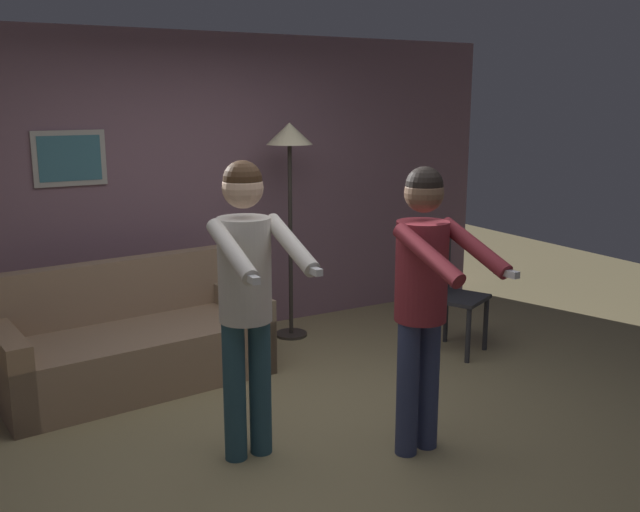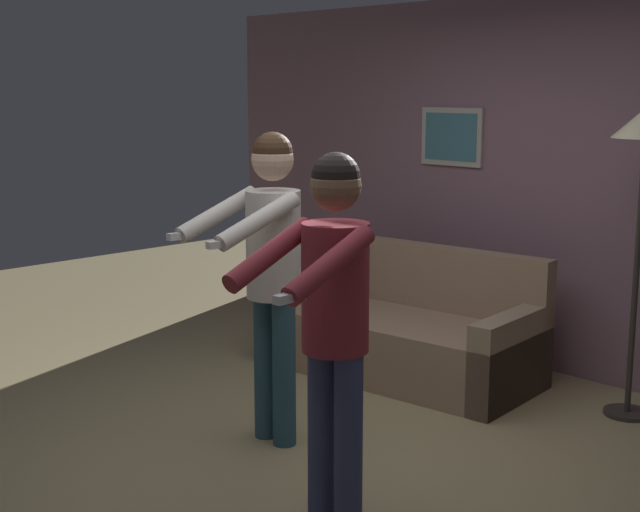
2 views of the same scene
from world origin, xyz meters
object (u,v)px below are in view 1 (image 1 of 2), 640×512
Objects in this scene: person_standing_right at (423,285)px; dining_chair_distant at (448,289)px; person_standing_left at (246,283)px; couch at (133,346)px; torchiere_lamp at (290,154)px.

dining_chair_distant is (1.27, 1.29, -0.50)m from person_standing_right.
couch is at bearing 101.08° from person_standing_left.
person_standing_right is at bearing -97.81° from torchiere_lamp.
couch is at bearing 122.23° from person_standing_right.
torchiere_lamp reaches higher than person_standing_left.
person_standing_left is 2.39m from dining_chair_distant.
couch is 1.06× the size of torchiere_lamp.
torchiere_lamp is at bearing 135.04° from dining_chair_distant.
torchiere_lamp is (1.49, 0.37, 1.32)m from couch.
torchiere_lamp is at bearing 56.30° from person_standing_left.
person_standing_left is (-1.21, -1.81, -0.54)m from torchiere_lamp.
dining_chair_distant is at bearing 21.47° from person_standing_left.
person_standing_right is (0.90, -0.43, -0.03)m from person_standing_left.
couch is 1.14× the size of person_standing_left.
person_standing_right is 1.82× the size of dining_chair_distant.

